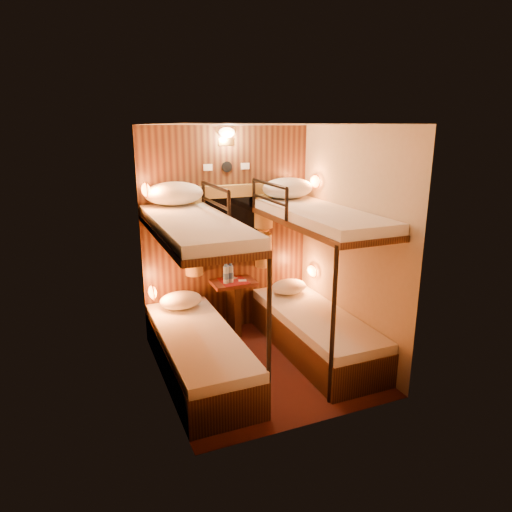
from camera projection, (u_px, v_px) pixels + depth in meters
name	position (u px, v px, depth m)	size (l,w,h in m)	color
floor	(262.00, 365.00, 4.72)	(2.10, 2.10, 0.00)	#3E1910
ceiling	(263.00, 124.00, 4.07)	(2.10, 2.10, 0.00)	silver
wall_back	(227.00, 232.00, 5.33)	(2.40, 2.40, 0.00)	#C6B293
wall_front	(317.00, 288.00, 3.46)	(2.40, 2.40, 0.00)	#C6B293
wall_left	(159.00, 265.00, 4.03)	(2.40, 2.40, 0.00)	#C6B293
wall_right	(350.00, 244.00, 4.77)	(2.40, 2.40, 0.00)	#C6B293
back_panel	(227.00, 232.00, 5.32)	(2.00, 0.03, 2.40)	black
bunk_left	(198.00, 323.00, 4.39)	(0.72, 1.90, 1.82)	black
bunk_right	(315.00, 304.00, 4.87)	(0.72, 1.90, 1.82)	black
window	(228.00, 234.00, 5.29)	(1.00, 0.12, 0.79)	black
curtains	(229.00, 228.00, 5.24)	(1.10, 0.22, 1.00)	olive
back_fixtures	(227.00, 140.00, 5.00)	(0.54, 0.09, 0.48)	black
reading_lamps	(237.00, 235.00, 5.01)	(2.00, 0.20, 1.25)	orange
table	(234.00, 300.00, 5.37)	(0.50, 0.34, 0.66)	#501F12
bottle_left	(226.00, 275.00, 5.20)	(0.07, 0.07, 0.24)	#99BFE5
bottle_right	(231.00, 274.00, 5.23)	(0.07, 0.07, 0.24)	#99BFE5
sachet_a	(242.00, 281.00, 5.31)	(0.09, 0.07, 0.01)	silver
sachet_b	(234.00, 278.00, 5.39)	(0.08, 0.06, 0.01)	silver
pillow_lower_left	(181.00, 300.00, 5.00)	(0.47, 0.33, 0.18)	silver
pillow_lower_right	(289.00, 287.00, 5.44)	(0.44, 0.31, 0.17)	silver
pillow_upper_left	(174.00, 193.00, 4.76)	(0.62, 0.44, 0.24)	silver
pillow_upper_right	(288.00, 188.00, 5.20)	(0.60, 0.43, 0.24)	silver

